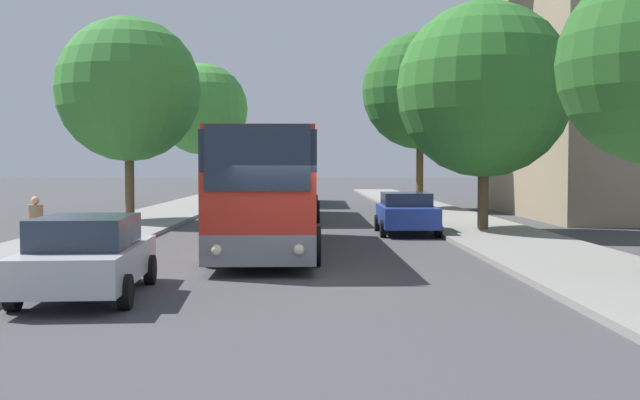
% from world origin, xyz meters
% --- Properties ---
extents(ground_plane, '(300.00, 300.00, 0.00)m').
position_xyz_m(ground_plane, '(0.00, 0.00, 0.00)').
color(ground_plane, '#424244').
rests_on(ground_plane, ground).
extents(sidewalk_right, '(4.00, 120.00, 0.15)m').
position_xyz_m(sidewalk_right, '(7.00, 0.00, 0.07)').
color(sidewalk_right, gray).
rests_on(sidewalk_right, ground_plane).
extents(bus_front, '(2.96, 11.33, 3.42)m').
position_xyz_m(bus_front, '(-0.77, 4.86, 1.82)').
color(bus_front, gray).
rests_on(bus_front, ground_plane).
extents(bus_middle, '(2.78, 10.96, 3.37)m').
position_xyz_m(bus_middle, '(-0.52, 18.97, 1.80)').
color(bus_middle, silver).
rests_on(bus_middle, ground_plane).
extents(bus_rear, '(2.94, 11.45, 3.46)m').
position_xyz_m(bus_rear, '(-0.77, 32.78, 1.85)').
color(bus_rear, '#2D519E').
rests_on(bus_rear, ground_plane).
extents(parked_car_left_curb, '(2.29, 4.63, 1.54)m').
position_xyz_m(parked_car_left_curb, '(-3.79, -2.83, 0.80)').
color(parked_car_left_curb, '#B7B7BC').
rests_on(parked_car_left_curb, ground_plane).
extents(parked_car_right_near, '(2.18, 4.40, 1.52)m').
position_xyz_m(parked_car_right_near, '(3.98, 10.38, 0.80)').
color(parked_car_right_near, '#233D9E').
rests_on(parked_car_right_near, ground_plane).
extents(pedestrian_waiting_near, '(0.36, 0.36, 1.60)m').
position_xyz_m(pedestrian_waiting_near, '(-6.30, 1.40, 0.95)').
color(pedestrian_waiting_near, '#23232D').
rests_on(pedestrian_waiting_near, sidewalk_left).
extents(tree_left_near, '(6.30, 6.30, 8.84)m').
position_xyz_m(tree_left_near, '(-7.48, 15.94, 5.84)').
color(tree_left_near, brown).
rests_on(tree_left_near, sidewalk_left).
extents(tree_left_far, '(5.87, 5.87, 8.96)m').
position_xyz_m(tree_left_far, '(-6.48, 31.30, 6.17)').
color(tree_left_far, brown).
rests_on(tree_left_far, sidewalk_left).
extents(tree_right_mid, '(6.49, 6.49, 8.41)m').
position_xyz_m(tree_right_mid, '(6.89, 10.71, 5.31)').
color(tree_right_mid, brown).
rests_on(tree_right_mid, sidewalk_right).
extents(tree_right_far, '(6.64, 6.64, 9.96)m').
position_xyz_m(tree_right_far, '(6.75, 25.75, 6.78)').
color(tree_right_far, '#513D23').
rests_on(tree_right_far, sidewalk_right).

